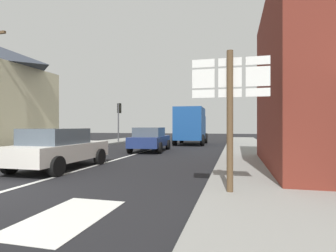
{
  "coord_description": "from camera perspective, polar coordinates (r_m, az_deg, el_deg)",
  "views": [
    {
      "loc": [
        5.35,
        -5.02,
        1.56
      ],
      "look_at": [
        1.47,
        10.42,
        1.56
      ],
      "focal_mm": 28.74,
      "sensor_mm": 36.0,
      "label": 1
    }
  ],
  "objects": [
    {
      "name": "ground_plane",
      "position": [
        16.02,
        -5.51,
        -5.58
      ],
      "size": [
        80.0,
        80.0,
        0.0
      ],
      "primitive_type": "plane",
      "color": "black"
    },
    {
      "name": "sidewalk_right",
      "position": [
        13.13,
        17.35,
        -6.52
      ],
      "size": [
        2.87,
        44.0,
        0.14
      ],
      "primitive_type": "cube",
      "color": "gray",
      "rests_on": "ground"
    },
    {
      "name": "sidewalk_left",
      "position": [
        17.4,
        -27.22,
        -4.91
      ],
      "size": [
        2.87,
        44.0,
        0.14
      ],
      "primitive_type": "cube",
      "color": "gray",
      "rests_on": "ground"
    },
    {
      "name": "lane_centre_stripe",
      "position": [
        12.35,
        -11.8,
        -7.23
      ],
      "size": [
        0.16,
        12.0,
        0.01
      ],
      "primitive_type": "cube",
      "color": "silver",
      "rests_on": "ground"
    },
    {
      "name": "lane_turn_arrow",
      "position": [
        5.14,
        -20.65,
        -17.63
      ],
      "size": [
        1.2,
        2.2,
        0.01
      ],
      "primitive_type": "cube",
      "color": "silver",
      "rests_on": "ground"
    },
    {
      "name": "sedan_near",
      "position": [
        10.53,
        -22.18,
        -4.36
      ],
      "size": [
        1.97,
        4.2,
        1.47
      ],
      "color": "beige",
      "rests_on": "ground"
    },
    {
      "name": "sedan_far",
      "position": [
        16.58,
        -3.84,
        -2.76
      ],
      "size": [
        2.21,
        4.32,
        1.47
      ],
      "color": "navy",
      "rests_on": "ground"
    },
    {
      "name": "delivery_truck",
      "position": [
        22.64,
        4.86,
        0.24
      ],
      "size": [
        2.61,
        5.06,
        3.05
      ],
      "color": "#19478C",
      "rests_on": "ground"
    },
    {
      "name": "route_sign_post",
      "position": [
        6.0,
        12.99,
        4.22
      ],
      "size": [
        1.66,
        0.14,
        3.2
      ],
      "color": "brown",
      "rests_on": "ground"
    },
    {
      "name": "traffic_light_far_left",
      "position": [
        24.94,
        -10.35,
        2.61
      ],
      "size": [
        0.3,
        0.49,
        3.63
      ],
      "color": "#47474C",
      "rests_on": "ground"
    },
    {
      "name": "traffic_light_far_right",
      "position": [
        24.04,
        13.15,
        2.28
      ],
      "size": [
        0.3,
        0.49,
        3.39
      ],
      "color": "#47474C",
      "rests_on": "ground"
    }
  ]
}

